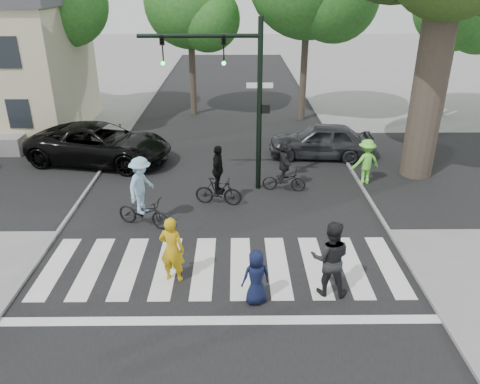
# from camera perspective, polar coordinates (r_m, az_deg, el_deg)

# --- Properties ---
(ground) EXTENTS (120.00, 120.00, 0.00)m
(ground) POSITION_cam_1_polar(r_m,az_deg,el_deg) (11.95, -2.30, -11.72)
(ground) COLOR gray
(ground) RESTS_ON ground
(road_stem) EXTENTS (10.00, 70.00, 0.01)m
(road_stem) POSITION_cam_1_polar(r_m,az_deg,el_deg) (16.25, -1.83, -1.24)
(road_stem) COLOR black
(road_stem) RESTS_ON ground
(road_cross) EXTENTS (70.00, 10.00, 0.01)m
(road_cross) POSITION_cam_1_polar(r_m,az_deg,el_deg) (19.00, -1.66, 2.69)
(road_cross) COLOR black
(road_cross) RESTS_ON ground
(curb_left) EXTENTS (0.10, 70.00, 0.10)m
(curb_left) POSITION_cam_1_polar(r_m,az_deg,el_deg) (17.11, -19.00, -1.11)
(curb_left) COLOR gray
(curb_left) RESTS_ON ground
(curb_right) EXTENTS (0.10, 70.00, 0.10)m
(curb_right) POSITION_cam_1_polar(r_m,az_deg,el_deg) (16.89, 15.56, -0.99)
(curb_right) COLOR gray
(curb_right) RESTS_ON ground
(crosswalk) EXTENTS (10.00, 3.85, 0.01)m
(crosswalk) POSITION_cam_1_polar(r_m,az_deg,el_deg) (12.48, -2.22, -9.90)
(crosswalk) COLOR silver
(crosswalk) RESTS_ON ground
(traffic_signal) EXTENTS (4.45, 0.29, 6.00)m
(traffic_signal) POSITION_cam_1_polar(r_m,az_deg,el_deg) (16.15, -0.65, 13.22)
(traffic_signal) COLOR black
(traffic_signal) RESTS_ON ground
(bg_tree_2) EXTENTS (5.04, 4.80, 8.40)m
(bg_tree_2) POSITION_cam_1_polar(r_m,az_deg,el_deg) (26.37, -5.60, 21.60)
(bg_tree_2) COLOR brown
(bg_tree_2) RESTS_ON ground
(bg_tree_4) EXTENTS (4.83, 4.60, 8.15)m
(bg_tree_4) POSITION_cam_1_polar(r_m,az_deg,el_deg) (28.40, 25.66, 19.40)
(bg_tree_4) COLOR brown
(bg_tree_4) RESTS_ON ground
(pedestrian_woman) EXTENTS (0.74, 0.59, 1.79)m
(pedestrian_woman) POSITION_cam_1_polar(r_m,az_deg,el_deg) (11.91, -8.29, -6.95)
(pedestrian_woman) COLOR gold
(pedestrian_woman) RESTS_ON ground
(pedestrian_child) EXTENTS (0.78, 0.62, 1.40)m
(pedestrian_child) POSITION_cam_1_polar(r_m,az_deg,el_deg) (11.13, 1.96, -10.36)
(pedestrian_child) COLOR #0F1533
(pedestrian_child) RESTS_ON ground
(pedestrian_adult) EXTENTS (1.06, 0.89, 1.95)m
(pedestrian_adult) POSITION_cam_1_polar(r_m,az_deg,el_deg) (11.48, 10.94, -7.97)
(pedestrian_adult) COLOR black
(pedestrian_adult) RESTS_ON ground
(cyclist_left) EXTENTS (1.90, 1.33, 2.28)m
(cyclist_left) POSITION_cam_1_polar(r_m,az_deg,el_deg) (14.61, -11.82, -0.61)
(cyclist_left) COLOR black
(cyclist_left) RESTS_ON ground
(cyclist_mid) EXTENTS (1.67, 1.04, 2.11)m
(cyclist_mid) POSITION_cam_1_polar(r_m,az_deg,el_deg) (15.77, -2.67, 1.35)
(cyclist_mid) COLOR black
(cyclist_mid) RESTS_ON ground
(cyclist_right) EXTENTS (1.62, 1.51, 1.98)m
(cyclist_right) POSITION_cam_1_polar(r_m,az_deg,el_deg) (16.89, 5.45, 2.93)
(cyclist_right) COLOR black
(cyclist_right) RESTS_ON ground
(car_suv) EXTENTS (6.34, 3.92, 1.64)m
(car_suv) POSITION_cam_1_polar(r_m,az_deg,el_deg) (20.41, -16.69, 5.64)
(car_suv) COLOR black
(car_suv) RESTS_ON ground
(car_grey) EXTENTS (4.54, 2.14, 1.50)m
(car_grey) POSITION_cam_1_polar(r_m,az_deg,el_deg) (20.50, 9.77, 6.20)
(car_grey) COLOR #2C2D31
(car_grey) RESTS_ON ground
(bystander_hivis) EXTENTS (1.26, 0.94, 1.74)m
(bystander_hivis) POSITION_cam_1_polar(r_m,az_deg,el_deg) (18.06, 15.08, 3.57)
(bystander_hivis) COLOR #70E844
(bystander_hivis) RESTS_ON ground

